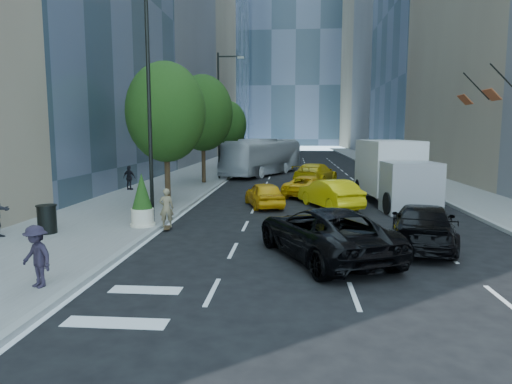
# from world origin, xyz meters

# --- Properties ---
(ground) EXTENTS (160.00, 160.00, 0.00)m
(ground) POSITION_xyz_m (0.00, 0.00, 0.00)
(ground) COLOR black
(ground) RESTS_ON ground
(sidewalk_left) EXTENTS (6.00, 120.00, 0.15)m
(sidewalk_left) POSITION_xyz_m (-9.00, 30.00, 0.07)
(sidewalk_left) COLOR slate
(sidewalk_left) RESTS_ON ground
(sidewalk_right) EXTENTS (4.00, 120.00, 0.15)m
(sidewalk_right) POSITION_xyz_m (10.00, 30.00, 0.07)
(sidewalk_right) COLOR slate
(sidewalk_right) RESTS_ON ground
(tower_left_end) EXTENTS (20.00, 28.00, 60.00)m
(tower_left_end) POSITION_xyz_m (-22.00, 92.00, 30.00)
(tower_left_end) COLOR #31404C
(tower_left_end) RESTS_ON ground
(tower_right_far) EXTENTS (20.00, 24.00, 50.00)m
(tower_right_far) POSITION_xyz_m (22.00, 98.00, 25.00)
(tower_right_far) COLOR #826F5A
(tower_right_far) RESTS_ON ground
(lamp_near) EXTENTS (2.13, 0.22, 10.00)m
(lamp_near) POSITION_xyz_m (-6.32, 4.00, 5.81)
(lamp_near) COLOR black
(lamp_near) RESTS_ON sidewalk_left
(lamp_far) EXTENTS (2.13, 0.22, 10.00)m
(lamp_far) POSITION_xyz_m (-6.32, 22.00, 5.81)
(lamp_far) COLOR black
(lamp_far) RESTS_ON sidewalk_left
(tree_near) EXTENTS (4.20, 4.20, 7.46)m
(tree_near) POSITION_xyz_m (-7.20, 9.00, 4.97)
(tree_near) COLOR #321F13
(tree_near) RESTS_ON sidewalk_left
(tree_mid) EXTENTS (4.50, 4.50, 7.99)m
(tree_mid) POSITION_xyz_m (-7.20, 19.00, 5.32)
(tree_mid) COLOR #321F13
(tree_mid) RESTS_ON sidewalk_left
(tree_far) EXTENTS (3.90, 3.90, 6.92)m
(tree_far) POSITION_xyz_m (-7.20, 32.00, 4.62)
(tree_far) COLOR #321F13
(tree_far) RESTS_ON sidewalk_left
(traffic_signal) EXTENTS (2.48, 0.53, 5.20)m
(traffic_signal) POSITION_xyz_m (-6.40, 40.00, 4.23)
(traffic_signal) COLOR black
(traffic_signal) RESTS_ON sidewalk_left
(facade_flags) EXTENTS (1.85, 13.30, 2.05)m
(facade_flags) POSITION_xyz_m (10.64, 10.00, 6.18)
(facade_flags) COLOR black
(facade_flags) RESTS_ON ground
(skateboarder) EXTENTS (0.65, 0.49, 1.59)m
(skateboarder) POSITION_xyz_m (-5.60, 3.00, 0.80)
(skateboarder) COLOR #807150
(skateboarder) RESTS_ON ground
(black_sedan_lincoln) EXTENTS (4.83, 6.43, 1.62)m
(black_sedan_lincoln) POSITION_xyz_m (0.50, -0.63, 0.81)
(black_sedan_lincoln) COLOR black
(black_sedan_lincoln) RESTS_ON ground
(black_sedan_mercedes) EXTENTS (3.33, 5.56, 1.51)m
(black_sedan_mercedes) POSITION_xyz_m (3.98, 1.00, 0.75)
(black_sedan_mercedes) COLOR black
(black_sedan_mercedes) RESTS_ON ground
(taxi_a) EXTENTS (2.59, 4.22, 1.34)m
(taxi_a) POSITION_xyz_m (-2.00, 9.01, 0.67)
(taxi_a) COLOR #E2A20B
(taxi_a) RESTS_ON ground
(taxi_b) EXTENTS (3.31, 4.81, 1.50)m
(taxi_b) POSITION_xyz_m (1.43, 9.00, 0.75)
(taxi_b) COLOR #D8BD0B
(taxi_b) RESTS_ON ground
(taxi_c) EXTENTS (3.64, 5.06, 1.28)m
(taxi_c) POSITION_xyz_m (0.50, 13.16, 0.64)
(taxi_c) COLOR #E9AD0C
(taxi_c) RESTS_ON ground
(taxi_d) EXTENTS (3.95, 5.98, 1.61)m
(taxi_d) POSITION_xyz_m (1.20, 19.52, 0.81)
(taxi_d) COLOR gold
(taxi_d) RESTS_ON ground
(city_bus) EXTENTS (6.90, 12.03, 3.30)m
(city_bus) POSITION_xyz_m (-3.20, 26.88, 1.65)
(city_bus) COLOR silver
(city_bus) RESTS_ON ground
(box_truck) EXTENTS (3.32, 7.48, 3.47)m
(box_truck) POSITION_xyz_m (4.97, 10.46, 1.76)
(box_truck) COLOR silver
(box_truck) RESTS_ON ground
(pedestrian_b) EXTENTS (1.01, 0.64, 1.60)m
(pedestrian_b) POSITION_xyz_m (-11.20, 14.18, 0.95)
(pedestrian_b) COLOR black
(pedestrian_b) RESTS_ON sidewalk_left
(pedestrian_c) EXTENTS (1.16, 0.97, 1.56)m
(pedestrian_c) POSITION_xyz_m (-6.80, -4.39, 0.93)
(pedestrian_c) COLOR #231C2B
(pedestrian_c) RESTS_ON sidewalk_left
(trash_can) EXTENTS (0.69, 0.69, 1.03)m
(trash_can) POSITION_xyz_m (-9.77, 1.41, 0.67)
(trash_can) COLOR black
(trash_can) RESTS_ON sidewalk_left
(planter_shrub) EXTENTS (0.90, 0.90, 2.17)m
(planter_shrub) POSITION_xyz_m (-6.60, 3.00, 1.18)
(planter_shrub) COLOR beige
(planter_shrub) RESTS_ON sidewalk_left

